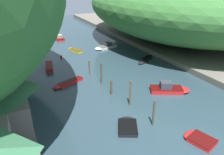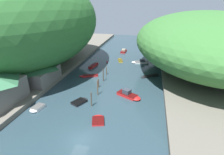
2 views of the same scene
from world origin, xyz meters
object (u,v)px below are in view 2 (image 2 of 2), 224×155
Objects in this scene: boat_yellow_tender at (129,95)px; boat_cabin_cruiser at (88,76)px; boat_mid_channel at (140,62)px; channel_buoy_near at (107,62)px; boat_near_quay at (98,120)px; boathouse_shed at (38,72)px; boat_small_dinghy at (37,108)px; boat_navy_launch at (149,76)px; boat_red_skiff at (124,51)px; boat_far_right_bank at (94,65)px; boat_white_cruiser at (120,60)px; person_by_boathouse at (40,84)px; person_on_quay at (45,77)px; boat_open_rowboat at (80,101)px.

boat_yellow_tender reaches higher than boat_cabin_cruiser.
boat_mid_channel is 11.60m from channel_buoy_near.
boat_near_quay is at bearing -177.24° from boat_cabin_cruiser.
boathouse_shed is 12.61m from boat_small_dinghy.
boat_navy_launch is at bearing -176.53° from boat_mid_channel.
boathouse_shed is at bearing -65.55° from boat_yellow_tender.
boat_near_quay is at bearing -84.15° from boat_red_skiff.
boathouse_shed is 3.06× the size of boat_small_dinghy.
boat_cabin_cruiser is 20.73m from boat_mid_channel.
boat_cabin_cruiser is (-13.17, 9.14, -0.28)m from boat_yellow_tender.
boat_far_right_bank is at bearing -105.99° from boat_red_skiff.
person_by_boathouse reaches higher than boat_white_cruiser.
boat_small_dinghy is 38.38m from boat_mid_channel.
boathouse_shed reaches higher than boat_navy_launch.
person_on_quay is at bearing 79.31° from boat_navy_launch.
boathouse_shed reaches higher than channel_buoy_near.
boat_small_dinghy is 13.06m from boat_near_quay.
channel_buoy_near is at bearing -32.10° from boat_cabin_cruiser.
boat_red_skiff is (2.52, 43.28, 0.14)m from boat_open_rowboat.
channel_buoy_near is at bearing 23.81° from boat_navy_launch.
boat_open_rowboat is at bearing -69.57° from boat_far_right_bank.
person_by_boathouse is at bearing 87.92° from boat_navy_launch.
boat_mid_channel reaches higher than boat_far_right_bank.
boat_small_dinghy is at bearing -34.44° from boat_yellow_tender.
boat_near_quay is 34.90m from boat_mid_channel.
boat_white_cruiser reaches higher than boat_near_quay.
boat_red_skiff is at bearing 74.91° from boat_white_cruiser.
boat_far_right_bank is at bearing -151.66° from boat_white_cruiser.
boat_yellow_tender is at bearing -42.00° from boat_far_right_bank.
person_on_quay and person_by_boathouse have the same top height.
boat_cabin_cruiser is 1.55× the size of boat_near_quay.
channel_buoy_near is (2.35, 13.27, 0.08)m from boat_cabin_cruiser.
boat_cabin_cruiser is at bearing -65.71° from person_on_quay.
boat_mid_channel is at bearing 33.97° from boat_far_right_bank.
boat_red_skiff is at bearing 16.75° from boat_mid_channel.
boat_white_cruiser is at bearing -47.50° from person_on_quay.
boathouse_shed is at bearing 39.38° from person_by_boathouse.
boat_yellow_tender is 22.94m from boat_far_right_bank.
person_on_quay is at bearing -67.22° from boat_yellow_tender.
channel_buoy_near reaches higher than boat_near_quay.
boat_white_cruiser reaches higher than boat_navy_launch.
boat_far_right_bank is (3.21, 27.25, 0.04)m from boat_small_dinghy.
boat_near_quay is 21.36m from person_on_quay.
boat_white_cruiser reaches higher than boat_open_rowboat.
boathouse_shed is 2.82× the size of boat_near_quay.
boat_white_cruiser is at bearing 39.75° from channel_buoy_near.
boat_mid_channel is at bearing -63.56° from boat_cabin_cruiser.
boat_white_cruiser is 12.85m from boat_red_skiff.
boat_open_rowboat is 30.60m from boat_white_cruiser.
boat_cabin_cruiser is (10.42, 7.84, -3.21)m from boathouse_shed.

